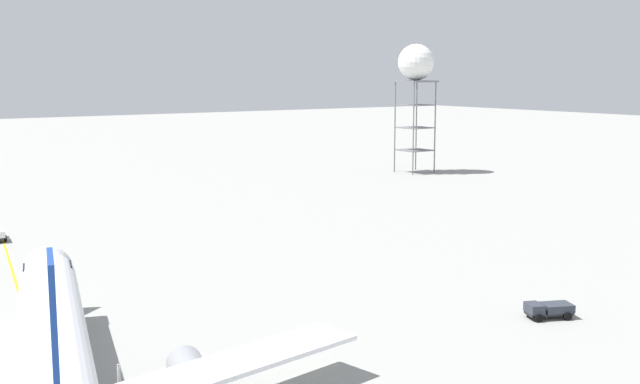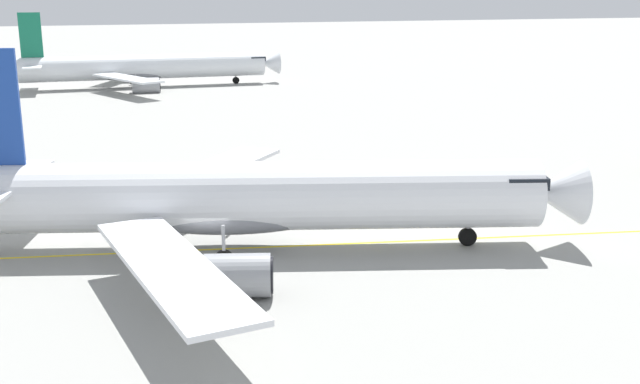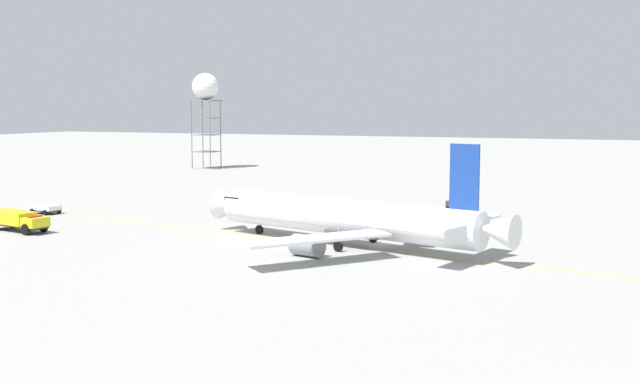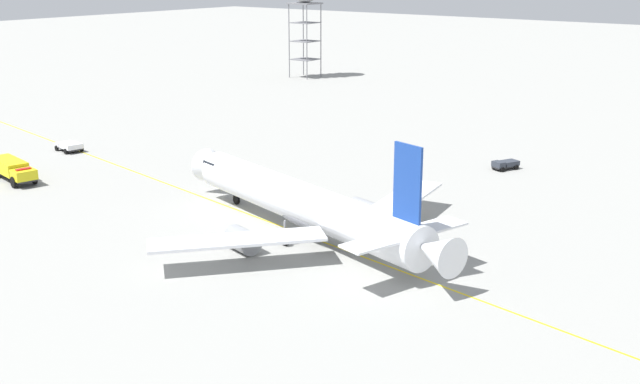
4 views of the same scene
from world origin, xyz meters
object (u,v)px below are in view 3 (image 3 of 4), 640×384
object	(u,v)px
fire_tender_truck	(17,219)
pushback_tug_truck	(46,208)
radar_tower	(205,90)
baggage_truck_truck	(456,204)
airliner_main	(348,219)

from	to	relation	value
fire_tender_truck	pushback_tug_truck	bearing A→B (deg)	130.42
radar_tower	fire_tender_truck	bearing A→B (deg)	106.75
baggage_truck_truck	radar_tower	xyz separation A→B (m)	(75.02, -51.46, 19.12)
pushback_tug_truck	baggage_truck_truck	bearing A→B (deg)	-143.16
fire_tender_truck	baggage_truck_truck	distance (m)	63.29
airliner_main	radar_tower	bearing A→B (deg)	-36.39
airliner_main	fire_tender_truck	bearing A→B (deg)	23.44
baggage_truck_truck	airliner_main	bearing A→B (deg)	15.85
baggage_truck_truck	radar_tower	bearing A→B (deg)	-101.41
airliner_main	baggage_truck_truck	world-z (taller)	airliner_main
airliner_main	pushback_tug_truck	world-z (taller)	airliner_main
fire_tender_truck	baggage_truck_truck	bearing A→B (deg)	53.49
airliner_main	fire_tender_truck	distance (m)	42.58
fire_tender_truck	baggage_truck_truck	xyz separation A→B (m)	(-46.67, -42.74, -0.82)
airliner_main	fire_tender_truck	size ratio (longest dim) A/B	4.08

